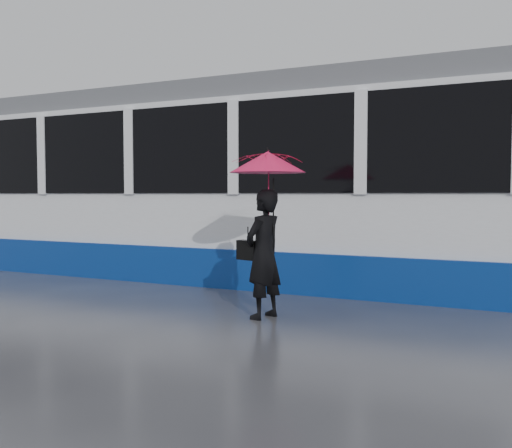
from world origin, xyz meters
The scene contains 6 objects.
ground centered at (0.00, 0.00, 0.00)m, with size 90.00×90.00×0.00m, color #2E2E34.
rails centered at (0.00, 2.50, 0.01)m, with size 34.00×1.51×0.02m.
tram centered at (-2.12, 2.50, 1.64)m, with size 26.00×2.56×3.35m.
woman centered at (0.66, -0.39, 0.77)m, with size 0.56×0.37×1.54m, color black.
umbrella centered at (0.71, -0.39, 1.69)m, with size 1.09×1.09×1.04m.
handbag centered at (0.44, -0.37, 0.81)m, with size 0.29×0.18×0.42m.
Camera 1 is at (3.51, -6.51, 1.48)m, focal length 40.00 mm.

